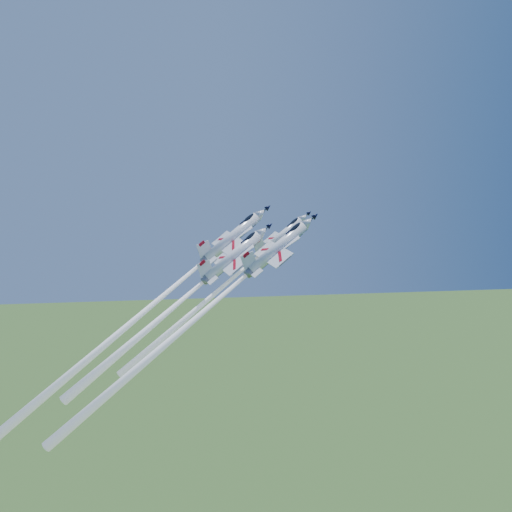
{
  "coord_description": "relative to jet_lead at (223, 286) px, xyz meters",
  "views": [
    {
      "loc": [
        -14.0,
        -110.22,
        100.66
      ],
      "look_at": [
        0.0,
        0.0,
        81.88
      ],
      "focal_mm": 40.0,
      "sensor_mm": 36.0,
      "label": 1
    }
  ],
  "objects": [
    {
      "name": "jet_right",
      "position": [
        -5.92,
        -9.91,
        -3.77
      ],
      "size": [
        46.58,
        16.2,
        44.45
      ],
      "rotation": [
        0.66,
        0.09,
        -1.31
      ],
      "color": "white"
    },
    {
      "name": "jet_left",
      "position": [
        -15.55,
        3.24,
        -5.26
      ],
      "size": [
        51.48,
        17.7,
        49.34
      ],
      "rotation": [
        0.66,
        0.09,
        -1.31
      ],
      "color": "white"
    },
    {
      "name": "jet_lead",
      "position": [
        0.0,
        0.0,
        0.0
      ],
      "size": [
        36.46,
        12.79,
        34.67
      ],
      "rotation": [
        0.66,
        0.09,
        -1.31
      ],
      "color": "white"
    },
    {
      "name": "jet_slot",
      "position": [
        -9.21,
        -3.27,
        -2.57
      ],
      "size": [
        38.3,
        13.93,
        35.9
      ],
      "rotation": [
        0.66,
        0.09,
        -1.31
      ],
      "color": "white"
    }
  ]
}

